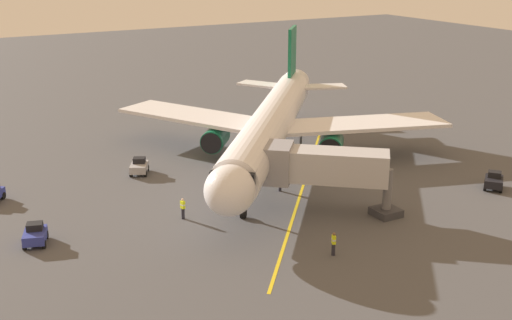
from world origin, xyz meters
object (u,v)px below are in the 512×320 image
(ground_crew_loader, at_px, (280,182))
(tug_starboard_side, at_px, (494,181))
(airplane, at_px, (271,124))
(tug_rear_apron, at_px, (139,167))
(ground_crew_marshaller, at_px, (334,243))
(tug_near_nose, at_px, (35,235))
(ground_crew_wing_walker, at_px, (183,208))
(jet_bridge, at_px, (316,166))

(ground_crew_loader, xyz_separation_m, tug_starboard_side, (-16.74, 8.63, -0.18))
(airplane, relative_size, tug_rear_apron, 12.37)
(ground_crew_marshaller, bearing_deg, tug_near_nose, -34.12)
(ground_crew_loader, distance_m, tug_near_nose, 20.68)
(ground_crew_wing_walker, bearing_deg, ground_crew_marshaller, 121.16)
(jet_bridge, bearing_deg, ground_crew_marshaller, 64.95)
(airplane, height_order, tug_near_nose, airplane)
(ground_crew_marshaller, bearing_deg, jet_bridge, -115.05)
(tug_starboard_side, bearing_deg, ground_crew_marshaller, 10.30)
(ground_crew_marshaller, bearing_deg, ground_crew_loader, -104.47)
(tug_near_nose, bearing_deg, airplane, -162.79)
(airplane, bearing_deg, ground_crew_loader, 65.17)
(tug_rear_apron, bearing_deg, ground_crew_loader, 131.55)
(jet_bridge, height_order, tug_near_nose, jet_bridge)
(airplane, relative_size, tug_starboard_side, 12.39)
(tug_rear_apron, bearing_deg, tug_starboard_side, 143.78)
(tug_near_nose, bearing_deg, ground_crew_wing_walker, 174.65)
(jet_bridge, relative_size, ground_crew_wing_walker, 5.86)
(airplane, distance_m, ground_crew_loader, 8.35)
(ground_crew_marshaller, bearing_deg, tug_rear_apron, -75.13)
(ground_crew_wing_walker, bearing_deg, jet_bridge, 159.65)
(ground_crew_marshaller, xyz_separation_m, ground_crew_wing_walker, (6.56, -10.84, 0.00))
(ground_crew_loader, relative_size, tug_near_nose, 0.65)
(ground_crew_loader, bearing_deg, airplane, -114.83)
(ground_crew_marshaller, bearing_deg, airplane, -108.40)
(ground_crew_loader, xyz_separation_m, tug_near_nose, (20.68, 0.38, -0.18))
(ground_crew_marshaller, height_order, tug_rear_apron, ground_crew_marshaller)
(airplane, relative_size, ground_crew_loader, 19.76)
(tug_near_nose, height_order, tug_starboard_side, same)
(ground_crew_wing_walker, distance_m, ground_crew_loader, 9.82)
(tug_near_nose, xyz_separation_m, tug_starboard_side, (-37.41, 8.25, 0.00))
(tug_rear_apron, bearing_deg, ground_crew_wing_walker, 87.26)
(jet_bridge, height_order, ground_crew_marshaller, jet_bridge)
(tug_starboard_side, bearing_deg, airplane, -49.28)
(tug_starboard_side, bearing_deg, tug_rear_apron, -36.22)
(airplane, height_order, jet_bridge, airplane)
(jet_bridge, distance_m, ground_crew_wing_walker, 10.95)
(ground_crew_wing_walker, relative_size, tug_starboard_side, 0.63)
(ground_crew_loader, xyz_separation_m, tug_rear_apron, (9.16, -10.33, -0.18))
(jet_bridge, height_order, ground_crew_wing_walker, jet_bridge)
(jet_bridge, bearing_deg, airplane, -104.20)
(airplane, relative_size, ground_crew_marshaller, 19.76)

